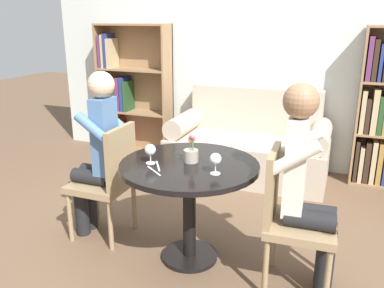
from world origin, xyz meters
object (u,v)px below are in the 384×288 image
(wine_glass_left, at_px, (150,150))
(flower_vase, at_px, (191,153))
(wine_glass_right, at_px, (216,160))
(bookshelf_left, at_px, (127,94))
(person_left, at_px, (97,153))
(chair_left, at_px, (109,177))
(chair_right, at_px, (290,214))
(person_right, at_px, (307,185))
(couch, at_px, (248,147))

(wine_glass_left, bearing_deg, flower_vase, 27.37)
(wine_glass_right, bearing_deg, wine_glass_left, 176.91)
(bookshelf_left, bearing_deg, person_left, -66.24)
(bookshelf_left, relative_size, chair_left, 1.76)
(chair_right, relative_size, person_left, 0.69)
(person_right, distance_m, wine_glass_right, 0.57)
(bookshelf_left, xyz_separation_m, chair_right, (2.31, -2.05, -0.25))
(couch, bearing_deg, chair_left, -112.31)
(chair_right, bearing_deg, person_left, 82.87)
(person_right, relative_size, wine_glass_left, 9.88)
(person_left, bearing_deg, chair_left, 90.08)
(chair_left, relative_size, chair_right, 1.00)
(wine_glass_left, xyz_separation_m, wine_glass_right, (0.46, -0.02, 0.00))
(person_right, bearing_deg, bookshelf_left, 46.81)
(person_left, height_order, wine_glass_right, person_left)
(couch, bearing_deg, wine_glass_right, -83.19)
(wine_glass_left, relative_size, wine_glass_right, 0.98)
(wine_glass_left, relative_size, flower_vase, 0.66)
(chair_right, xyz_separation_m, wine_glass_left, (-0.92, -0.05, 0.32))
(bookshelf_left, bearing_deg, wine_glass_left, -56.58)
(wine_glass_right, distance_m, flower_vase, 0.27)
(bookshelf_left, distance_m, chair_right, 3.09)
(person_left, bearing_deg, flower_vase, 87.14)
(chair_left, height_order, chair_right, same)
(bookshelf_left, xyz_separation_m, wine_glass_left, (1.38, -2.09, 0.07))
(chair_left, xyz_separation_m, wine_glass_right, (0.90, -0.19, 0.32))
(couch, xyz_separation_m, chair_right, (0.68, -1.78, 0.18))
(bookshelf_left, bearing_deg, couch, -9.39)
(wine_glass_left, bearing_deg, chair_left, 160.05)
(bookshelf_left, relative_size, person_left, 1.22)
(wine_glass_right, bearing_deg, person_left, 169.42)
(flower_vase, bearing_deg, chair_right, -6.23)
(couch, distance_m, bookshelf_left, 1.70)
(person_right, height_order, wine_glass_right, person_right)
(chair_right, height_order, wine_glass_left, chair_right)
(couch, xyz_separation_m, chair_left, (-0.68, -1.67, 0.18))
(person_right, xyz_separation_m, wine_glass_right, (-0.55, -0.08, 0.12))
(bookshelf_left, relative_size, person_right, 1.21)
(chair_right, relative_size, person_right, 0.69)
(chair_right, distance_m, wine_glass_right, 0.57)
(wine_glass_right, bearing_deg, couch, 96.81)
(bookshelf_left, distance_m, person_right, 3.14)
(bookshelf_left, height_order, flower_vase, bookshelf_left)
(bookshelf_left, bearing_deg, flower_vase, -50.57)
(flower_vase, bearing_deg, wine_glass_left, -152.63)
(chair_right, distance_m, person_right, 0.22)
(bookshelf_left, height_order, wine_glass_right, bookshelf_left)
(chair_left, height_order, wine_glass_left, chair_left)
(wine_glass_right, relative_size, flower_vase, 0.68)
(chair_left, bearing_deg, person_right, 85.74)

